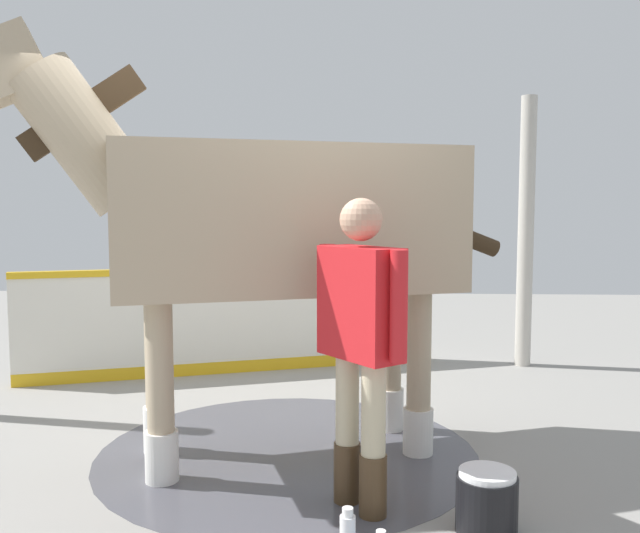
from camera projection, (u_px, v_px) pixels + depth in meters
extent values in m
cube|color=gray|center=(268.00, 439.00, 4.80)|extent=(16.00, 16.00, 0.02)
cylinder|color=#4C4C54|center=(288.00, 452.00, 4.51)|extent=(2.53, 2.53, 0.00)
cube|color=silver|center=(236.00, 323.00, 6.64)|extent=(3.94, 1.36, 0.99)
cube|color=gold|center=(236.00, 270.00, 6.60)|extent=(3.95, 1.39, 0.06)
cube|color=gold|center=(237.00, 366.00, 6.68)|extent=(3.94, 1.37, 0.12)
cylinder|color=#B7B2A8|center=(526.00, 233.00, 6.86)|extent=(0.16, 0.16, 2.75)
cube|color=tan|center=(287.00, 219.00, 4.37)|extent=(2.37, 1.57, 0.92)
cylinder|color=tan|center=(160.00, 391.00, 3.99)|extent=(0.16, 0.16, 1.10)
cylinder|color=silver|center=(162.00, 456.00, 4.03)|extent=(0.20, 0.20, 0.31)
cylinder|color=tan|center=(157.00, 371.00, 4.48)|extent=(0.16, 0.16, 1.10)
cylinder|color=silver|center=(159.00, 429.00, 4.51)|extent=(0.20, 0.20, 0.31)
cylinder|color=tan|center=(419.00, 373.00, 4.44)|extent=(0.16, 0.16, 1.10)
cylinder|color=silver|center=(418.00, 431.00, 4.47)|extent=(0.20, 0.20, 0.31)
cylinder|color=tan|center=(390.00, 356.00, 4.92)|extent=(0.16, 0.16, 1.10)
cylinder|color=silver|center=(390.00, 409.00, 4.96)|extent=(0.20, 0.20, 0.31)
cylinder|color=tan|center=(83.00, 136.00, 3.99)|extent=(0.93, 0.66, 0.96)
cube|color=#382819|center=(83.00, 113.00, 3.98)|extent=(0.72, 0.29, 0.59)
cylinder|color=#382819|center=(454.00, 233.00, 4.70)|extent=(0.70, 0.33, 0.35)
cylinder|color=#47331E|center=(347.00, 472.00, 3.75)|extent=(0.15, 0.15, 0.34)
cylinder|color=#C6B793|center=(347.00, 399.00, 3.71)|extent=(0.13, 0.13, 0.50)
cylinder|color=#47331E|center=(373.00, 485.00, 3.57)|extent=(0.15, 0.15, 0.34)
cylinder|color=#C6B793|center=(374.00, 408.00, 3.54)|extent=(0.13, 0.13, 0.50)
cube|color=red|center=(361.00, 303.00, 3.57)|extent=(0.48, 0.52, 0.59)
cylinder|color=red|center=(327.00, 294.00, 3.81)|extent=(0.09, 0.09, 0.57)
cylinder|color=red|center=(399.00, 306.00, 3.34)|extent=(0.09, 0.09, 0.57)
sphere|color=tan|center=(361.00, 220.00, 3.53)|extent=(0.23, 0.23, 0.23)
cylinder|color=black|center=(487.00, 504.00, 3.40)|extent=(0.31, 0.31, 0.29)
cylinder|color=white|center=(487.00, 474.00, 3.38)|extent=(0.29, 0.29, 0.03)
cylinder|color=white|center=(348.00, 512.00, 3.18)|extent=(0.05, 0.05, 0.04)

